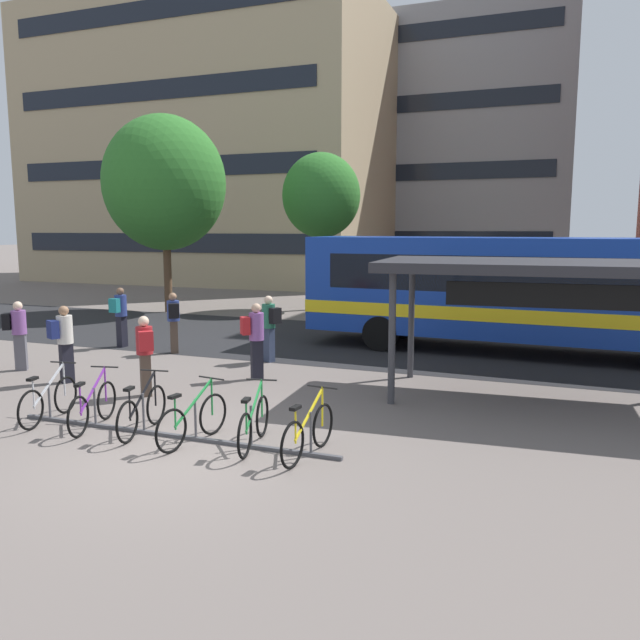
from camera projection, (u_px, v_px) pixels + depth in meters
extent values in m
plane|color=#6B605B|center=(176.00, 455.00, 9.71)|extent=(200.00, 200.00, 0.00)
cube|color=#232326|center=(368.00, 343.00, 19.13)|extent=(80.00, 7.20, 0.01)
cube|color=#14389E|center=(524.00, 287.00, 17.28)|extent=(12.09, 3.01, 2.70)
cube|color=yellow|center=(523.00, 311.00, 17.38)|extent=(12.11, 3.03, 0.36)
cube|color=black|center=(518.00, 269.00, 18.47)|extent=(9.84, 0.44, 0.97)
cube|color=black|center=(508.00, 275.00, 16.21)|extent=(9.84, 0.44, 0.97)
cylinder|color=black|center=(403.00, 322.00, 19.98)|extent=(1.01, 0.34, 1.00)
cylinder|color=black|center=(380.00, 333.00, 17.88)|extent=(1.01, 0.34, 1.00)
cube|color=#47474C|center=(170.00, 435.00, 10.56)|extent=(6.10, 0.11, 0.06)
cylinder|color=#47474C|center=(49.00, 402.00, 11.41)|extent=(0.04, 0.04, 0.70)
cylinder|color=#47474C|center=(95.00, 408.00, 11.05)|extent=(0.04, 0.04, 0.70)
cylinder|color=#47474C|center=(143.00, 414.00, 10.69)|extent=(0.04, 0.04, 0.70)
cylinder|color=#47474C|center=(195.00, 420.00, 10.33)|extent=(0.04, 0.04, 0.70)
cylinder|color=#47474C|center=(251.00, 427.00, 9.98)|extent=(0.04, 0.04, 0.70)
cylinder|color=#47474C|center=(311.00, 434.00, 9.62)|extent=(0.04, 0.04, 0.70)
torus|color=black|center=(66.00, 395.00, 11.88)|extent=(0.16, 0.70, 0.70)
torus|color=black|center=(31.00, 410.00, 10.90)|extent=(0.16, 0.70, 0.70)
cube|color=#B7BABF|center=(49.00, 385.00, 11.36)|extent=(0.18, 0.91, 0.58)
cylinder|color=#B7BABF|center=(33.00, 394.00, 10.95)|extent=(0.03, 0.03, 0.55)
cube|color=black|center=(32.00, 379.00, 10.92)|extent=(0.13, 0.23, 0.05)
cylinder|color=#B7BABF|center=(64.00, 379.00, 11.82)|extent=(0.04, 0.04, 0.65)
cylinder|color=black|center=(63.00, 362.00, 11.77)|extent=(0.52, 0.11, 0.03)
torus|color=black|center=(107.00, 400.00, 11.50)|extent=(0.21, 0.70, 0.70)
torus|color=black|center=(78.00, 417.00, 10.50)|extent=(0.21, 0.70, 0.70)
cube|color=#702893|center=(93.00, 390.00, 10.98)|extent=(0.24, 0.90, 0.58)
cylinder|color=#702893|center=(80.00, 400.00, 10.56)|extent=(0.04, 0.04, 0.55)
cube|color=black|center=(79.00, 384.00, 10.52)|extent=(0.15, 0.24, 0.05)
cylinder|color=#702893|center=(105.00, 384.00, 11.44)|extent=(0.04, 0.04, 0.65)
cylinder|color=black|center=(104.00, 367.00, 11.39)|extent=(0.51, 0.15, 0.03)
torus|color=black|center=(156.00, 405.00, 11.21)|extent=(0.15, 0.70, 0.70)
torus|color=black|center=(127.00, 422.00, 10.23)|extent=(0.15, 0.70, 0.70)
cube|color=black|center=(142.00, 395.00, 10.69)|extent=(0.18, 0.91, 0.58)
cylinder|color=black|center=(130.00, 404.00, 10.28)|extent=(0.03, 0.03, 0.55)
cube|color=black|center=(129.00, 389.00, 10.25)|extent=(0.13, 0.23, 0.05)
cylinder|color=black|center=(155.00, 388.00, 11.15)|extent=(0.04, 0.04, 0.65)
cylinder|color=black|center=(154.00, 371.00, 11.10)|extent=(0.52, 0.11, 0.03)
torus|color=black|center=(213.00, 414.00, 10.65)|extent=(0.14, 0.70, 0.70)
torus|color=black|center=(171.00, 431.00, 9.77)|extent=(0.14, 0.70, 0.70)
cube|color=#1E7F38|center=(193.00, 403.00, 10.19)|extent=(0.16, 0.92, 0.58)
cylinder|color=#1E7F38|center=(175.00, 413.00, 9.82)|extent=(0.03, 0.03, 0.55)
cube|color=black|center=(175.00, 396.00, 9.78)|extent=(0.13, 0.23, 0.05)
cylinder|color=#1E7F38|center=(212.00, 396.00, 10.59)|extent=(0.04, 0.04, 0.65)
cylinder|color=black|center=(211.00, 378.00, 10.55)|extent=(0.52, 0.10, 0.03)
torus|color=black|center=(262.00, 416.00, 10.54)|extent=(0.18, 0.70, 0.70)
torus|color=black|center=(245.00, 436.00, 9.55)|extent=(0.18, 0.70, 0.70)
cube|color=#1E7F38|center=(254.00, 406.00, 10.02)|extent=(0.21, 0.91, 0.58)
cylinder|color=#1E7F38|center=(246.00, 417.00, 9.61)|extent=(0.04, 0.04, 0.55)
cube|color=black|center=(246.00, 400.00, 9.57)|extent=(0.14, 0.24, 0.05)
cylinder|color=#1E7F38|center=(262.00, 398.00, 10.48)|extent=(0.04, 0.04, 0.65)
cylinder|color=black|center=(262.00, 380.00, 10.43)|extent=(0.52, 0.13, 0.03)
torus|color=black|center=(323.00, 425.00, 10.06)|extent=(0.10, 0.71, 0.70)
torus|color=black|center=(292.00, 445.00, 9.15)|extent=(0.10, 0.71, 0.70)
cube|color=yellow|center=(309.00, 414.00, 9.57)|extent=(0.11, 0.92, 0.58)
cylinder|color=yellow|center=(296.00, 425.00, 9.20)|extent=(0.03, 0.03, 0.55)
cube|color=black|center=(295.00, 408.00, 9.16)|extent=(0.12, 0.23, 0.05)
cylinder|color=yellow|center=(322.00, 406.00, 9.99)|extent=(0.03, 0.03, 0.65)
cylinder|color=black|center=(322.00, 387.00, 9.95)|extent=(0.52, 0.07, 0.03)
cylinder|color=#38383D|center=(392.00, 339.00, 12.38)|extent=(0.15, 0.15, 2.61)
cylinder|color=#38383D|center=(411.00, 322.00, 14.60)|extent=(0.15, 0.15, 2.61)
cube|color=#28282D|center=(549.00, 266.00, 12.43)|extent=(6.77, 3.57, 0.20)
cube|color=black|center=(551.00, 296.00, 11.25)|extent=(3.70, 0.32, 0.44)
cube|color=#47382D|center=(174.00, 337.00, 17.56)|extent=(0.32, 0.33, 0.91)
cylinder|color=navy|center=(173.00, 311.00, 17.46)|extent=(0.48, 0.48, 0.56)
sphere|color=#936B4C|center=(173.00, 297.00, 17.40)|extent=(0.22, 0.22, 0.22)
cube|color=black|center=(174.00, 311.00, 17.21)|extent=(0.33, 0.31, 0.40)
cube|color=#565660|center=(21.00, 352.00, 15.45)|extent=(0.33, 0.31, 0.90)
cylinder|color=#7F4C93|center=(19.00, 322.00, 15.34)|extent=(0.47, 0.47, 0.58)
sphere|color=beige|center=(18.00, 306.00, 15.28)|extent=(0.22, 0.22, 0.22)
cube|color=black|center=(7.00, 321.00, 15.28)|extent=(0.30, 0.33, 0.40)
cube|color=#47382D|center=(146.00, 375.00, 13.09)|extent=(0.32, 0.33, 0.89)
cylinder|color=maroon|center=(144.00, 340.00, 12.99)|extent=(0.48, 0.48, 0.57)
sphere|color=beige|center=(143.00, 321.00, 12.93)|extent=(0.22, 0.22, 0.22)
cube|color=#B21E23|center=(146.00, 341.00, 12.75)|extent=(0.33, 0.32, 0.40)
cube|color=black|center=(122.00, 332.00, 18.47)|extent=(0.21, 0.27, 0.91)
cylinder|color=navy|center=(121.00, 306.00, 18.36)|extent=(0.36, 0.36, 0.62)
sphere|color=brown|center=(120.00, 291.00, 18.30)|extent=(0.22, 0.22, 0.22)
cube|color=#197075|center=(114.00, 306.00, 18.12)|extent=(0.29, 0.19, 0.40)
cube|color=#2D3851|center=(269.00, 345.00, 16.43)|extent=(0.32, 0.29, 0.90)
cylinder|color=#23664C|center=(269.00, 316.00, 16.32)|extent=(0.45, 0.45, 0.62)
sphere|color=beige|center=(268.00, 300.00, 16.26)|extent=(0.22, 0.22, 0.22)
cube|color=black|center=(275.00, 316.00, 16.14)|extent=(0.28, 0.33, 0.40)
cube|color=black|center=(67.00, 363.00, 14.21)|extent=(0.29, 0.32, 0.90)
cylinder|color=beige|center=(65.00, 330.00, 14.10)|extent=(0.45, 0.45, 0.63)
sphere|color=#936B4C|center=(64.00, 311.00, 14.04)|extent=(0.22, 0.22, 0.22)
cube|color=navy|center=(53.00, 329.00, 13.92)|extent=(0.33, 0.28, 0.40)
cube|color=black|center=(257.00, 360.00, 14.54)|extent=(0.33, 0.32, 0.92)
cylinder|color=#7F4C93|center=(256.00, 327.00, 14.43)|extent=(0.48, 0.48, 0.63)
sphere|color=tan|center=(256.00, 308.00, 14.37)|extent=(0.22, 0.22, 0.22)
cube|color=#B21E23|center=(245.00, 326.00, 14.34)|extent=(0.32, 0.33, 0.40)
cylinder|color=brown|center=(168.00, 276.00, 26.01)|extent=(0.32, 0.32, 2.96)
ellipsoid|color=#2D7028|center=(165.00, 183.00, 25.46)|extent=(4.91, 4.91, 5.40)
cylinder|color=brown|center=(321.00, 271.00, 26.80)|extent=(0.32, 0.32, 3.30)
ellipsoid|color=#2D7028|center=(321.00, 195.00, 26.34)|extent=(3.26, 3.26, 3.52)
cube|color=tan|center=(213.00, 149.00, 41.87)|extent=(22.32, 12.24, 17.23)
cube|color=black|center=(161.00, 243.00, 37.07)|extent=(19.64, 0.06, 1.10)
cube|color=black|center=(159.00, 168.00, 36.44)|extent=(19.64, 0.06, 1.10)
cube|color=black|center=(156.00, 90.00, 35.82)|extent=(19.64, 0.06, 1.10)
cube|color=black|center=(153.00, 9.00, 35.19)|extent=(19.64, 0.06, 1.10)
cube|color=gray|center=(457.00, 153.00, 46.65)|extent=(16.01, 11.09, 17.86)
cube|color=black|center=(441.00, 239.00, 42.41)|extent=(14.09, 0.06, 1.10)
cube|color=black|center=(443.00, 171.00, 41.76)|extent=(14.09, 0.06, 1.10)
cube|color=black|center=(445.00, 101.00, 41.11)|extent=(14.09, 0.06, 1.10)
cube|color=black|center=(447.00, 29.00, 40.46)|extent=(14.09, 0.06, 1.10)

